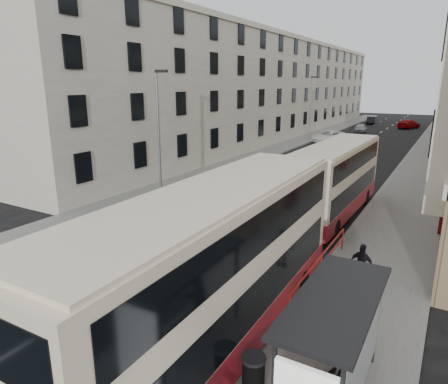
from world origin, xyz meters
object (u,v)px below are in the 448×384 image
Objects in this scene: street_lamp_far at (310,105)px; pedestrian_mid at (347,349)px; litter_bin at (253,374)px; pedestrian_far at (362,265)px; white_van at (329,136)px; car_dark at (371,120)px; double_decker_rear at (336,180)px; car_red at (409,124)px; double_decker_front at (215,271)px; bus_shelter at (336,337)px; car_silver at (360,128)px; street_lamp_near at (159,127)px.

street_lamp_far is 43.85m from pedestrian_mid.
litter_bin is 0.56× the size of pedestrian_mid.
pedestrian_far reaches higher than white_van.
car_dark is (2.52, 28.17, -3.97)m from street_lamp_far.
pedestrian_far is 65.10m from car_dark.
pedestrian_mid is at bearing -72.31° from double_decker_rear.
white_van is 23.49m from car_red.
white_van reaches higher than car_dark.
bus_shelter is at bearing -14.57° from double_decker_front.
litter_bin is at bearing -34.25° from double_decker_front.
pedestrian_mid is at bearing -85.66° from car_silver.
car_silver is at bearing 95.62° from white_van.
bus_shelter is at bearing 113.72° from car_red.
street_lamp_near reaches higher than pedestrian_far.
car_red is at bearing 80.03° from street_lamp_near.
bus_shelter is 0.36× the size of double_decker_front.
litter_bin is 45.13m from white_van.
car_dark is (-8.62, 69.69, -1.74)m from double_decker_front.
street_lamp_far is at bearing 104.27° from double_decker_front.
double_decker_rear is 2.57× the size of car_dark.
car_red is at bearing 93.02° from litter_bin.
double_decker_rear reaches higher than bus_shelter.
white_van reaches higher than litter_bin.
car_silver is 0.83× the size of car_red.
double_decker_front is 7.43× the size of pedestrian_far.
pedestrian_mid reaches higher than pedestrian_far.
bus_shelter is 44.94m from street_lamp_far.
bus_shelter is 0.53× the size of street_lamp_far.
pedestrian_far is (-0.72, 5.24, -0.09)m from pedestrian_mid.
double_decker_front reaches higher than car_red.
litter_bin is (1.76, -1.17, -1.74)m from double_decker_front.
street_lamp_far is at bearing 109.12° from bus_shelter.
white_van is (-8.85, 42.69, -1.66)m from double_decker_front.
pedestrian_mid is (14.72, -41.15, -3.59)m from street_lamp_far.
street_lamp_near is 1.58× the size of car_red.
bus_shelter reaches higher than litter_bin.
car_red is (-3.49, 66.24, 0.07)m from litter_bin.
car_red is at bearing 92.86° from double_decker_rear.
white_van is 27.00m from car_dark.
pedestrian_mid is 55.22m from car_silver.
pedestrian_far is at bearing -87.57° from car_dark.
litter_bin is 6.87m from pedestrian_far.
car_dark is at bearing 97.42° from pedestrian_mid.
bus_shelter reaches higher than car_red.
car_red is (9.42, 23.56, -3.90)m from street_lamp_far.
double_decker_rear is at bearing -60.96° from white_van.
pedestrian_far is at bearing -68.70° from street_lamp_far.
car_silver is at bearing 73.86° from street_lamp_far.
double_decker_rear is 2.06× the size of car_red.
double_decker_front is at bearing -89.39° from car_silver.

